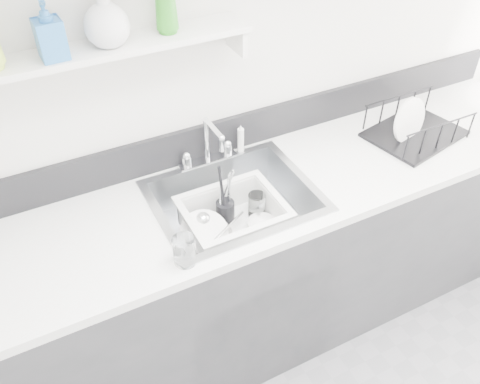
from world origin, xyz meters
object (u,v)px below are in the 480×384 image
counter_run (235,273)px  wash_tub (233,220)px  sink (234,213)px  dish_rack (417,121)px

counter_run → wash_tub: (-0.02, -0.03, 0.37)m
sink → wash_tub: size_ratio=1.63×
sink → counter_run: bearing=0.0°
sink → dish_rack: size_ratio=1.53×
sink → wash_tub: (-0.02, -0.03, -0.00)m
counter_run → dish_rack: dish_rack is taller
wash_tub → dish_rack: size_ratio=0.94×
dish_rack → sink: bearing=169.1°
wash_tub → dish_rack: 0.97m
wash_tub → sink: bearing=57.4°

